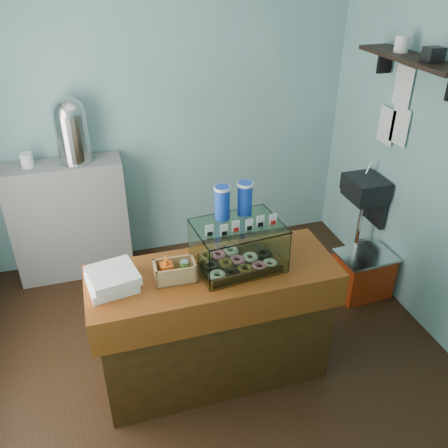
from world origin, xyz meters
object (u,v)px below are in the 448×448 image
object	(u,v)px
coffee_urn	(71,128)
red_cooler	(363,274)
counter	(214,323)
display_case	(236,241)

from	to	relation	value
coffee_urn	red_cooler	xyz separation A→B (m)	(2.25, -1.08, -1.19)
coffee_urn	red_cooler	world-z (taller)	coffee_urn
counter	coffee_urn	world-z (taller)	coffee_urn
display_case	counter	bearing A→B (deg)	-170.61
display_case	coffee_urn	world-z (taller)	coffee_urn
counter	red_cooler	size ratio (longest dim) A/B	3.32
counter	coffee_urn	xyz separation A→B (m)	(-0.76, 1.59, 0.93)
counter	red_cooler	world-z (taller)	counter
coffee_urn	display_case	bearing A→B (deg)	-59.08
display_case	coffee_urn	bearing A→B (deg)	115.37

